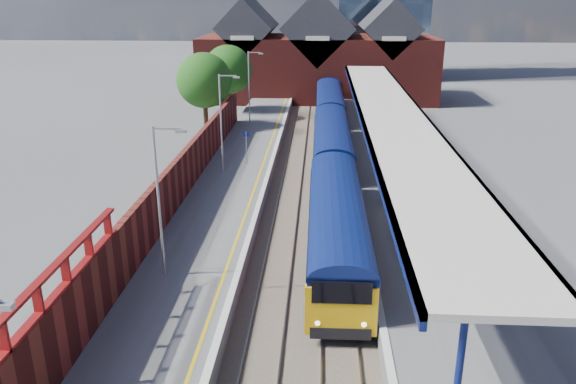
% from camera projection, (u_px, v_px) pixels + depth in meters
% --- Properties ---
extents(ground, '(240.00, 240.00, 0.00)m').
position_uv_depth(ground, '(313.00, 156.00, 48.49)').
color(ground, '#5B5B5E').
rests_on(ground, ground).
extents(ballast_bed, '(6.00, 76.00, 0.06)m').
position_uv_depth(ballast_bed, '(311.00, 195.00, 39.08)').
color(ballast_bed, '#473D33').
rests_on(ballast_bed, ground).
extents(rails, '(4.51, 76.00, 0.14)m').
position_uv_depth(rails, '(311.00, 193.00, 39.05)').
color(rails, slate).
rests_on(rails, ground).
extents(left_platform, '(5.00, 76.00, 1.00)m').
position_uv_depth(left_platform, '(233.00, 187.00, 39.23)').
color(left_platform, '#565659').
rests_on(left_platform, ground).
extents(right_platform, '(6.00, 76.00, 1.00)m').
position_uv_depth(right_platform, '(398.00, 190.00, 38.59)').
color(right_platform, '#565659').
rests_on(right_platform, ground).
extents(coping_left, '(0.30, 76.00, 0.05)m').
position_uv_depth(coping_left, '(266.00, 180.00, 38.92)').
color(coping_left, silver).
rests_on(coping_left, left_platform).
extents(coping_right, '(0.30, 76.00, 0.05)m').
position_uv_depth(coping_right, '(357.00, 182.00, 38.57)').
color(coping_right, silver).
rests_on(coping_right, right_platform).
extents(yellow_line, '(0.14, 76.00, 0.01)m').
position_uv_depth(yellow_line, '(257.00, 180.00, 38.96)').
color(yellow_line, yellow).
rests_on(yellow_line, left_platform).
extents(train, '(2.91, 65.92, 3.45)m').
position_uv_depth(train, '(331.00, 120.00, 52.30)').
color(train, navy).
rests_on(train, ground).
extents(canopy, '(4.50, 52.00, 4.48)m').
position_uv_depth(canopy, '(392.00, 116.00, 38.86)').
color(canopy, navy).
rests_on(canopy, right_platform).
extents(lamp_post_b, '(1.48, 0.18, 7.00)m').
position_uv_depth(lamp_post_b, '(161.00, 193.00, 24.60)').
color(lamp_post_b, '#A5A8AA').
rests_on(lamp_post_b, left_platform).
extents(lamp_post_c, '(1.48, 0.18, 7.00)m').
position_uv_depth(lamp_post_c, '(223.00, 117.00, 39.65)').
color(lamp_post_c, '#A5A8AA').
rests_on(lamp_post_c, left_platform).
extents(lamp_post_d, '(1.48, 0.18, 7.00)m').
position_uv_depth(lamp_post_d, '(250.00, 83.00, 54.70)').
color(lamp_post_d, '#A5A8AA').
rests_on(lamp_post_d, left_platform).
extents(platform_sign, '(0.55, 0.08, 2.50)m').
position_uv_depth(platform_sign, '(246.00, 142.00, 42.23)').
color(platform_sign, '#A5A8AA').
rests_on(platform_sign, left_platform).
extents(brick_wall, '(0.35, 50.00, 3.86)m').
position_uv_depth(brick_wall, '(170.00, 190.00, 32.64)').
color(brick_wall, maroon).
rests_on(brick_wall, left_platform).
extents(station_building, '(30.00, 12.12, 13.78)m').
position_uv_depth(station_building, '(318.00, 57.00, 73.00)').
color(station_building, maroon).
rests_on(station_building, ground).
extents(tree_near, '(5.20, 5.20, 8.10)m').
position_uv_depth(tree_near, '(205.00, 82.00, 52.83)').
color(tree_near, '#382314').
rests_on(tree_near, ground).
extents(tree_far, '(5.20, 5.20, 8.10)m').
position_uv_depth(tree_far, '(229.00, 71.00, 60.29)').
color(tree_far, '#382314').
rests_on(tree_far, ground).
extents(parked_car_silver, '(4.62, 2.38, 1.45)m').
position_uv_depth(parked_car_silver, '(428.00, 208.00, 32.01)').
color(parked_car_silver, '#9B9B9F').
rests_on(parked_car_silver, right_platform).
extents(parked_car_dark, '(4.73, 2.85, 1.28)m').
position_uv_depth(parked_car_dark, '(440.00, 194.00, 34.48)').
color(parked_car_dark, black).
rests_on(parked_car_dark, right_platform).
extents(parked_car_blue, '(4.51, 2.41, 1.21)m').
position_uv_depth(parked_car_blue, '(438.00, 204.00, 32.87)').
color(parked_car_blue, navy).
rests_on(parked_car_blue, right_platform).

